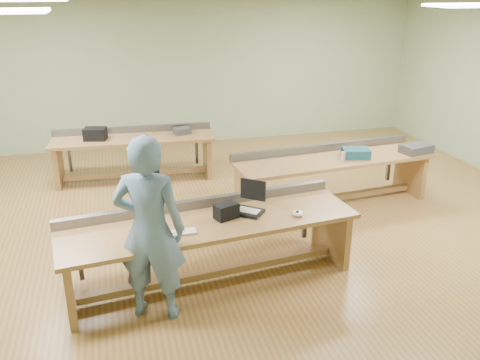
# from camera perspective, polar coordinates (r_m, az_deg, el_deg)

# --- Properties ---
(floor) EXTENTS (10.00, 10.00, 0.00)m
(floor) POSITION_cam_1_polar(r_m,az_deg,el_deg) (7.27, -1.52, -4.78)
(floor) COLOR olive
(floor) RESTS_ON ground
(ceiling) EXTENTS (10.00, 10.00, 0.00)m
(ceiling) POSITION_cam_1_polar(r_m,az_deg,el_deg) (6.53, -1.79, 19.58)
(ceiling) COLOR silver
(ceiling) RESTS_ON wall_back
(wall_back) EXTENTS (10.00, 0.04, 3.00)m
(wall_back) POSITION_cam_1_polar(r_m,az_deg,el_deg) (10.60, -6.64, 11.97)
(wall_back) COLOR #8FA67D
(wall_back) RESTS_ON floor
(wall_front) EXTENTS (10.00, 0.04, 3.00)m
(wall_front) POSITION_cam_1_polar(r_m,az_deg,el_deg) (3.26, 14.80, -10.88)
(wall_front) COLOR #8FA67D
(wall_front) RESTS_ON floor
(fluor_panels) EXTENTS (6.20, 3.50, 0.03)m
(fluor_panels) POSITION_cam_1_polar(r_m,az_deg,el_deg) (6.53, -1.78, 19.32)
(fluor_panels) COLOR white
(fluor_panels) RESTS_ON ceiling
(workbench_front) EXTENTS (3.37, 1.25, 0.86)m
(workbench_front) POSITION_cam_1_polar(r_m,az_deg,el_deg) (5.71, -3.40, -6.18)
(workbench_front) COLOR olive
(workbench_front) RESTS_ON floor
(workbench_mid) EXTENTS (3.10, 1.08, 0.86)m
(workbench_mid) POSITION_cam_1_polar(r_m,az_deg,el_deg) (7.81, 10.29, 1.22)
(workbench_mid) COLOR olive
(workbench_mid) RESTS_ON floor
(workbench_back) EXTENTS (2.75, 0.88, 0.86)m
(workbench_back) POSITION_cam_1_polar(r_m,az_deg,el_deg) (8.88, -11.83, 3.54)
(workbench_back) COLOR olive
(workbench_back) RESTS_ON floor
(person) EXTENTS (0.82, 0.67, 1.92)m
(person) POSITION_cam_1_polar(r_m,az_deg,el_deg) (5.02, -10.11, -5.50)
(person) COLOR slate
(person) RESTS_ON floor
(laptop_base) EXTENTS (0.40, 0.39, 0.03)m
(laptop_base) POSITION_cam_1_polar(r_m,az_deg,el_deg) (5.77, 0.97, -3.61)
(laptop_base) COLOR black
(laptop_base) RESTS_ON workbench_front
(laptop_screen) EXTENTS (0.25, 0.21, 0.24)m
(laptop_screen) POSITION_cam_1_polar(r_m,az_deg,el_deg) (5.78, 1.48, -1.09)
(laptop_screen) COLOR black
(laptop_screen) RESTS_ON laptop_base
(keyboard) EXTENTS (0.41, 0.15, 0.02)m
(keyboard) POSITION_cam_1_polar(r_m,az_deg,el_deg) (5.35, -7.08, -5.93)
(keyboard) COLOR beige
(keyboard) RESTS_ON workbench_front
(trackball_mouse) EXTENTS (0.15, 0.17, 0.06)m
(trackball_mouse) POSITION_cam_1_polar(r_m,az_deg,el_deg) (5.74, 6.52, -3.72)
(trackball_mouse) COLOR white
(trackball_mouse) RESTS_ON workbench_front
(camera_bag) EXTENTS (0.30, 0.24, 0.17)m
(camera_bag) POSITION_cam_1_polar(r_m,az_deg,el_deg) (5.62, -1.55, -3.50)
(camera_bag) COLOR black
(camera_bag) RESTS_ON workbench_front
(task_chair) EXTENTS (0.59, 0.59, 0.87)m
(task_chair) POSITION_cam_1_polar(r_m,az_deg,el_deg) (6.83, -9.87, -3.93)
(task_chair) COLOR black
(task_chair) RESTS_ON floor
(parts_bin_teal) EXTENTS (0.44, 0.37, 0.14)m
(parts_bin_teal) POSITION_cam_1_polar(r_m,az_deg,el_deg) (7.79, 12.89, 2.97)
(parts_bin_teal) COLOR #163E48
(parts_bin_teal) RESTS_ON workbench_mid
(parts_bin_grey) EXTENTS (0.52, 0.40, 0.13)m
(parts_bin_grey) POSITION_cam_1_polar(r_m,az_deg,el_deg) (8.27, 19.19, 3.35)
(parts_bin_grey) COLOR #353537
(parts_bin_grey) RESTS_ON workbench_mid
(mug) EXTENTS (0.16, 0.16, 0.10)m
(mug) POSITION_cam_1_polar(r_m,az_deg,el_deg) (7.81, 11.59, 2.97)
(mug) COLOR #353537
(mug) RESTS_ON workbench_mid
(drinks_can) EXTENTS (0.08, 0.08, 0.13)m
(drinks_can) POSITION_cam_1_polar(r_m,az_deg,el_deg) (7.61, 11.50, 2.63)
(drinks_can) COLOR white
(drinks_can) RESTS_ON workbench_mid
(storage_box_back) EXTENTS (0.40, 0.33, 0.20)m
(storage_box_back) POSITION_cam_1_polar(r_m,az_deg,el_deg) (8.79, -15.95, 5.00)
(storage_box_back) COLOR black
(storage_box_back) RESTS_ON workbench_back
(tray_back) EXTENTS (0.31, 0.26, 0.11)m
(tray_back) POSITION_cam_1_polar(r_m,az_deg,el_deg) (8.86, -6.52, 5.50)
(tray_back) COLOR #353537
(tray_back) RESTS_ON workbench_back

